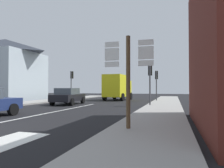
# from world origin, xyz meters

# --- Properties ---
(ground_plane) EXTENTS (80.00, 80.00, 0.00)m
(ground_plane) POSITION_xyz_m (0.00, 10.00, 0.00)
(ground_plane) COLOR black
(sidewalk_right) EXTENTS (2.68, 44.00, 0.14)m
(sidewalk_right) POSITION_xyz_m (6.28, 8.00, 0.07)
(sidewalk_right) COLOR #9E9B96
(sidewalk_right) RESTS_ON ground
(sidewalk_left) EXTENTS (2.68, 44.00, 0.14)m
(sidewalk_left) POSITION_xyz_m (-6.28, 8.00, 0.07)
(sidewalk_left) COLOR #9E9B96
(sidewalk_left) RESTS_ON ground
(lane_centre_stripe) EXTENTS (0.16, 12.00, 0.01)m
(lane_centre_stripe) POSITION_xyz_m (0.00, 6.00, 0.01)
(lane_centre_stripe) COLOR silver
(lane_centre_stripe) RESTS_ON ground
(lane_turn_arrow) EXTENTS (1.20, 2.20, 0.01)m
(lane_turn_arrow) POSITION_xyz_m (2.72, -1.00, 0.01)
(lane_turn_arrow) COLOR silver
(lane_turn_arrow) RESTS_ON ground
(clapboard_house_left) EXTENTS (8.08, 8.38, 7.57)m
(clapboard_house_left) POSITION_xyz_m (-12.99, 15.16, 3.82)
(clapboard_house_left) COLOR silver
(clapboard_house_left) RESTS_ON ground
(sedan_far) EXTENTS (2.26, 4.34, 1.47)m
(sedan_far) POSITION_xyz_m (-2.05, 11.11, 0.76)
(sedan_far) COLOR black
(sedan_far) RESTS_ON ground
(delivery_truck) EXTENTS (2.78, 5.14, 3.05)m
(delivery_truck) POSITION_xyz_m (0.44, 18.92, 1.65)
(delivery_truck) COLOR yellow
(delivery_truck) RESTS_ON ground
(route_sign_post) EXTENTS (1.66, 0.14, 3.20)m
(route_sign_post) POSITION_xyz_m (5.62, 1.09, 1.91)
(route_sign_post) COLOR brown
(route_sign_post) RESTS_ON ground
(traffic_light_far_left) EXTENTS (0.30, 0.49, 3.58)m
(traffic_light_far_left) POSITION_xyz_m (-5.24, 17.86, 2.65)
(traffic_light_far_left) COLOR #47474C
(traffic_light_far_left) RESTS_ON ground
(traffic_light_far_right) EXTENTS (0.30, 0.49, 3.36)m
(traffic_light_far_right) POSITION_xyz_m (5.24, 17.56, 2.49)
(traffic_light_far_right) COLOR #47474C
(traffic_light_far_right) RESTS_ON ground
(traffic_light_near_right) EXTENTS (0.30, 0.49, 3.39)m
(traffic_light_near_right) POSITION_xyz_m (5.24, 11.20, 2.51)
(traffic_light_near_right) COLOR #47474C
(traffic_light_near_right) RESTS_ON ground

